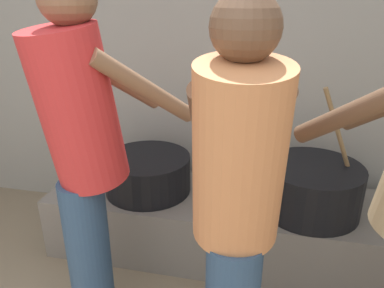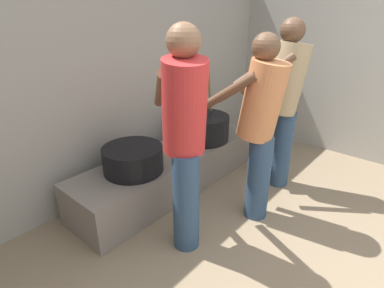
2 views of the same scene
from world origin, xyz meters
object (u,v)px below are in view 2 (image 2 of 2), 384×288
cook_in_tan_shirt (285,97)px  cook_in_red_shirt (185,131)px  cooking_pot_main (204,128)px  cooking_pot_secondary (133,159)px  cook_in_orange_shirt (260,121)px

cook_in_tan_shirt → cook_in_red_shirt: cook_in_tan_shirt is taller
cooking_pot_main → cook_in_red_shirt: 1.26m
cooking_pot_main → cooking_pot_secondary: 0.97m
cooking_pot_main → cook_in_red_shirt: bearing=-147.9°
cooking_pot_secondary → cook_in_tan_shirt: bearing=-31.7°
cook_in_orange_shirt → cook_in_red_shirt: bearing=162.4°
cooking_pot_secondary → cook_in_tan_shirt: size_ratio=0.32×
cook_in_tan_shirt → cook_in_orange_shirt: bearing=-171.9°
cook_in_red_shirt → cooking_pot_main: bearing=32.1°
cooking_pot_main → cooking_pot_secondary: cooking_pot_main is taller
cooking_pot_main → cook_in_tan_shirt: 0.91m
cooking_pot_secondary → cook_in_orange_shirt: (0.63, -0.87, 0.39)m
cooking_pot_secondary → cook_in_tan_shirt: 1.54m
cook_in_red_shirt → cooking_pot_secondary: bearing=86.5°
cook_in_red_shirt → cook_in_orange_shirt: 0.70m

